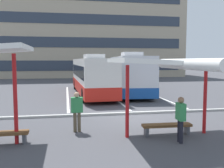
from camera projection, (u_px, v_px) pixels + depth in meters
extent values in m
plane|color=#47474C|center=(140.00, 118.00, 13.03)|extent=(160.00, 160.00, 0.00)
cube|color=tan|center=(85.00, 26.00, 48.78)|extent=(34.90, 14.54, 19.04)
cube|color=#2D3847|center=(88.00, 66.00, 42.33)|extent=(32.11, 0.08, 1.68)
cube|color=#2D3847|center=(88.00, 43.00, 41.97)|extent=(32.11, 0.08, 1.68)
cube|color=#2D3847|center=(88.00, 19.00, 41.62)|extent=(32.11, 0.08, 1.68)
cube|color=silver|center=(92.00, 75.00, 22.08)|extent=(2.83, 11.83, 2.81)
cube|color=red|center=(92.00, 86.00, 22.17)|extent=(2.87, 11.87, 0.90)
cube|color=black|center=(92.00, 71.00, 22.04)|extent=(2.83, 10.89, 0.95)
cube|color=black|center=(84.00, 69.00, 27.74)|extent=(2.15, 0.15, 1.69)
cube|color=silver|center=(94.00, 57.00, 20.50)|extent=(1.54, 2.25, 0.36)
cylinder|color=black|center=(75.00, 84.00, 26.11)|extent=(0.33, 1.01, 1.00)
cylinder|color=black|center=(97.00, 84.00, 26.59)|extent=(0.33, 1.01, 1.00)
cylinder|color=black|center=(84.00, 95.00, 17.79)|extent=(0.33, 1.01, 1.00)
cylinder|color=black|center=(115.00, 95.00, 18.26)|extent=(0.33, 1.01, 1.00)
cube|color=silver|center=(129.00, 74.00, 22.69)|extent=(3.60, 10.68, 3.00)
cube|color=#194C9E|center=(129.00, 86.00, 22.79)|extent=(3.64, 10.72, 0.76)
cube|color=black|center=(129.00, 69.00, 22.65)|extent=(3.55, 9.85, 1.09)
cube|color=black|center=(122.00, 68.00, 27.82)|extent=(2.28, 0.30, 1.80)
cube|color=silver|center=(132.00, 54.00, 21.23)|extent=(1.76, 2.34, 0.36)
cylinder|color=black|center=(113.00, 84.00, 26.32)|extent=(0.40, 1.02, 1.00)
cylinder|color=black|center=(135.00, 84.00, 26.51)|extent=(0.40, 1.02, 1.00)
cylinder|color=black|center=(121.00, 93.00, 19.10)|extent=(0.40, 1.02, 1.00)
cylinder|color=black|center=(152.00, 93.00, 19.30)|extent=(0.40, 1.02, 1.00)
cube|color=white|center=(68.00, 96.00, 21.06)|extent=(0.16, 14.00, 0.01)
cube|color=white|center=(110.00, 95.00, 21.70)|extent=(0.16, 14.00, 0.01)
cube|color=white|center=(151.00, 94.00, 22.35)|extent=(0.16, 14.00, 0.01)
cylinder|color=red|center=(15.00, 99.00, 8.88)|extent=(0.14, 0.14, 3.19)
cube|color=brown|center=(0.00, 133.00, 8.88)|extent=(1.93, 0.47, 0.10)
cube|color=#4C4C51|center=(25.00, 138.00, 9.07)|extent=(0.13, 0.34, 0.35)
cylinder|color=red|center=(127.00, 102.00, 9.65)|extent=(0.14, 0.14, 2.78)
cylinder|color=red|center=(205.00, 99.00, 10.22)|extent=(0.14, 0.14, 2.78)
cube|color=white|center=(168.00, 63.00, 9.80)|extent=(4.23, 3.30, 0.35)
cylinder|color=white|center=(186.00, 64.00, 8.33)|extent=(0.36, 4.23, 0.36)
cube|color=brown|center=(167.00, 125.00, 10.02)|extent=(1.98, 0.49, 0.10)
cube|color=#4C4C51|center=(146.00, 132.00, 9.92)|extent=(0.13, 0.34, 0.35)
cube|color=#4C4C51|center=(187.00, 130.00, 10.16)|extent=(0.13, 0.34, 0.35)
cube|color=#ADADA8|center=(135.00, 113.00, 13.99)|extent=(44.00, 0.24, 0.12)
cylinder|color=brown|center=(75.00, 122.00, 10.46)|extent=(0.14, 0.14, 0.82)
cylinder|color=brown|center=(79.00, 122.00, 10.49)|extent=(0.14, 0.14, 0.82)
cube|color=#338C4C|center=(77.00, 105.00, 10.41)|extent=(0.48, 0.23, 0.62)
sphere|color=tan|center=(77.00, 95.00, 10.37)|extent=(0.22, 0.22, 0.22)
cylinder|color=black|center=(181.00, 132.00, 9.04)|extent=(0.14, 0.14, 0.82)
cylinder|color=black|center=(179.00, 131.00, 9.20)|extent=(0.14, 0.14, 0.82)
cube|color=#338C4C|center=(181.00, 112.00, 9.05)|extent=(0.25, 0.49, 0.62)
sphere|color=#936B4C|center=(181.00, 100.00, 9.01)|extent=(0.22, 0.22, 0.22)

